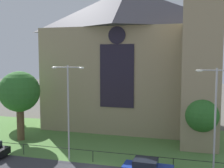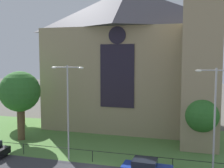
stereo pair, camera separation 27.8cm
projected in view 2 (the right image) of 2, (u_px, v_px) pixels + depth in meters
The scene contains 10 objects.
ground at pixel (119, 140), 33.59m from camera, with size 160.00×160.00×0.00m, color #56544C.
grass_verge at pixel (114, 145), 31.68m from camera, with size 120.00×20.00×0.01m, color #517F3D.
church_building at pixel (132, 56), 39.52m from camera, with size 23.20×16.20×26.00m.
iron_railing at pixel (92, 152), 26.50m from camera, with size 30.35×0.07×1.13m.
tree_left_far at pixel (22, 91), 41.02m from camera, with size 5.15×5.15×7.64m.
tree_right_near at pixel (202, 115), 29.11m from camera, with size 3.64×3.64×5.79m.
tree_left_near at pixel (20, 92), 33.26m from camera, with size 4.90×4.90×8.41m.
streetlamp_near at pixel (68, 101), 26.60m from camera, with size 3.37×0.26×9.32m.
streetlamp_far at pixel (215, 109), 22.98m from camera, with size 3.37×0.26×9.19m.
parked_car_blue at pixel (146, 168), 23.16m from camera, with size 4.26×2.14×1.51m.
Camera 2 is at (8.14, -21.76, 10.06)m, focal length 44.21 mm.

